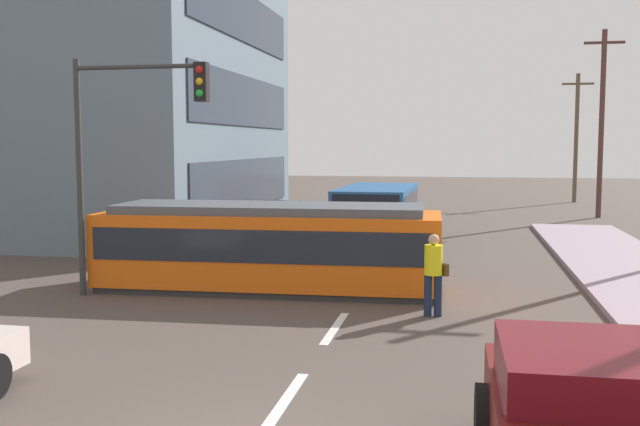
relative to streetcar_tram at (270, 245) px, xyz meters
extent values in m
plane|color=#4E433C|center=(2.17, 0.63, -1.05)|extent=(120.00, 120.00, 0.00)
cube|color=silver|center=(2.17, -7.37, -1.05)|extent=(0.16, 2.40, 0.01)
cube|color=silver|center=(2.17, -3.37, -1.05)|extent=(0.16, 2.40, 0.01)
cube|color=silver|center=(2.17, 6.00, -1.05)|extent=(0.16, 2.40, 0.01)
cube|color=silver|center=(2.17, 12.00, -1.05)|extent=(0.16, 2.40, 0.01)
cube|color=slate|center=(-11.84, 10.62, 5.35)|extent=(16.04, 14.29, 12.80)
cube|color=#2D3847|center=(-3.79, 10.62, 0.87)|extent=(0.06, 12.15, 1.92)
cube|color=#2D3847|center=(-3.79, 10.62, 4.07)|extent=(0.06, 12.15, 1.92)
cube|color=#2D3847|center=(-3.79, 10.62, 7.27)|extent=(0.06, 12.15, 1.92)
cube|color=#E75D12|center=(0.00, 0.00, -0.06)|extent=(8.15, 2.80, 1.69)
cube|color=#2D2D2D|center=(0.00, 0.00, -0.98)|extent=(7.98, 2.67, 0.15)
cube|color=#4A5157|center=(0.00, 0.00, 0.88)|extent=(7.33, 2.40, 0.20)
cube|color=#1E232D|center=(0.00, 0.00, 0.14)|extent=(7.83, 2.83, 0.74)
cube|color=#22528A|center=(1.43, 9.99, 0.04)|extent=(2.62, 6.00, 1.59)
cube|color=black|center=(1.38, 7.06, 0.28)|extent=(2.25, 0.17, 0.95)
cube|color=black|center=(1.43, 9.99, 0.33)|extent=(2.64, 5.11, 0.64)
cylinder|color=black|center=(1.40, 8.08, -0.60)|extent=(2.57, 0.95, 0.90)
cylinder|color=black|center=(1.47, 11.89, -0.60)|extent=(2.57, 0.95, 0.90)
cylinder|color=#19243E|center=(3.84, -2.06, -0.63)|extent=(0.16, 0.16, 0.85)
cylinder|color=#19243E|center=(4.04, -2.06, -0.63)|extent=(0.16, 0.16, 0.85)
cylinder|color=yellow|center=(3.94, -2.06, 0.10)|extent=(0.36, 0.36, 0.60)
sphere|color=tan|center=(3.94, -2.06, 0.51)|extent=(0.22, 0.22, 0.22)
cube|color=#4F3A19|center=(4.16, -2.01, -0.10)|extent=(0.19, 0.22, 0.24)
cube|color=maroon|center=(5.81, -9.45, 0.22)|extent=(1.92, 1.92, 0.55)
cylinder|color=black|center=(4.79, -8.51, -0.65)|extent=(0.29, 0.80, 0.80)
cube|color=silver|center=(-3.33, 4.00, -0.54)|extent=(1.84, 4.44, 0.55)
cube|color=black|center=(-3.33, 3.85, -0.06)|extent=(1.68, 2.45, 0.40)
cylinder|color=black|center=(-4.22, 5.34, -0.73)|extent=(0.23, 0.64, 0.64)
cylinder|color=black|center=(-2.41, 5.32, -0.73)|extent=(0.23, 0.64, 0.64)
cylinder|color=black|center=(-4.24, 2.68, -0.73)|extent=(0.23, 0.64, 0.64)
cylinder|color=black|center=(-2.44, 2.66, -0.73)|extent=(0.23, 0.64, 0.64)
cube|color=maroon|center=(-2.74, 10.94, -0.54)|extent=(1.85, 4.33, 0.55)
cube|color=black|center=(-2.74, 10.79, -0.06)|extent=(1.69, 2.39, 0.40)
cylinder|color=black|center=(-3.66, 12.23, -0.73)|extent=(0.23, 0.64, 0.64)
cylinder|color=black|center=(-1.85, 12.24, -0.73)|extent=(0.23, 0.64, 0.64)
cylinder|color=black|center=(-3.64, 9.64, -0.73)|extent=(0.23, 0.64, 0.64)
cylinder|color=black|center=(-1.82, 9.65, -0.73)|extent=(0.23, 0.64, 0.64)
cylinder|color=#333333|center=(-4.04, -1.52, 1.62)|extent=(0.14, 0.14, 5.35)
cylinder|color=#333333|center=(-2.56, -1.52, 4.10)|extent=(2.95, 0.10, 0.10)
cube|color=black|center=(-1.09, -1.52, 3.75)|extent=(0.28, 0.24, 0.84)
sphere|color=red|center=(-1.09, -1.65, 4.00)|extent=(0.16, 0.16, 0.16)
sphere|color=gold|center=(-1.09, -1.65, 3.75)|extent=(0.16, 0.16, 0.16)
sphere|color=green|center=(-1.09, -1.65, 3.50)|extent=(0.16, 0.16, 0.16)
cylinder|color=#54332F|center=(10.85, 19.22, 3.31)|extent=(0.24, 0.24, 8.72)
cube|color=#54332F|center=(10.85, 19.22, 7.07)|extent=(1.80, 0.12, 0.12)
cylinder|color=brown|center=(11.13, 28.53, 2.74)|extent=(0.24, 0.24, 7.59)
cube|color=brown|center=(11.13, 28.53, 5.93)|extent=(1.80, 0.12, 0.12)
camera|label=1|loc=(4.45, -16.51, 2.41)|focal=40.50mm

